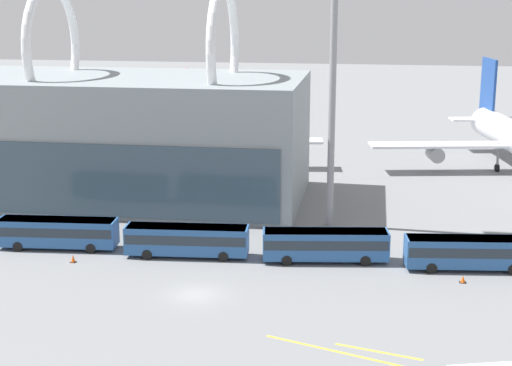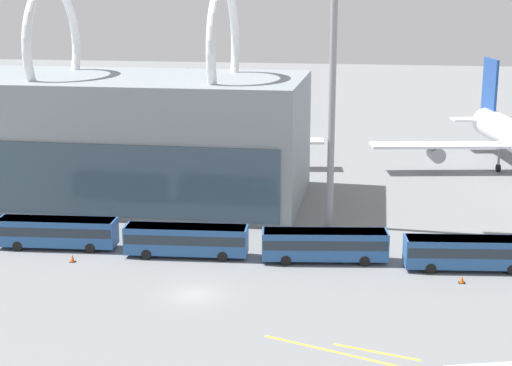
# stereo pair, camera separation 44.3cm
# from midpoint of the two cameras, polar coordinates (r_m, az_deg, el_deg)

# --- Properties ---
(ground_plane) EXTENTS (440.00, 440.00, 0.00)m
(ground_plane) POSITION_cam_midpoint_polar(r_m,az_deg,el_deg) (68.19, -4.55, -8.11)
(ground_plane) COLOR slate
(airliner_at_gate_near) EXTENTS (43.45, 42.10, 12.98)m
(airliner_at_gate_near) POSITION_cam_midpoint_polar(r_m,az_deg,el_deg) (114.52, -6.12, 3.43)
(airliner_at_gate_near) COLOR white
(airliner_at_gate_near) RESTS_ON ground_plane
(shuttle_bus_0) EXTENTS (12.19, 3.54, 3.07)m
(shuttle_bus_0) POSITION_cam_midpoint_polar(r_m,az_deg,el_deg) (81.73, -14.39, -3.41)
(shuttle_bus_0) COLOR #285693
(shuttle_bus_0) RESTS_ON ground_plane
(shuttle_bus_1) EXTENTS (12.19, 3.54, 3.07)m
(shuttle_bus_1) POSITION_cam_midpoint_polar(r_m,az_deg,el_deg) (77.13, -5.21, -4.06)
(shuttle_bus_1) COLOR #285693
(shuttle_bus_1) RESTS_ON ground_plane
(shuttle_bus_2) EXTENTS (12.28, 4.28, 3.07)m
(shuttle_bus_2) POSITION_cam_midpoint_polar(r_m,az_deg,el_deg) (75.70, 4.90, -4.40)
(shuttle_bus_2) COLOR #285693
(shuttle_bus_2) RESTS_ON ground_plane
(shuttle_bus_3) EXTENTS (12.26, 4.01, 3.07)m
(shuttle_bus_3) POSITION_cam_midpoint_polar(r_m,az_deg,el_deg) (75.93, 15.15, -4.79)
(shuttle_bus_3) COLOR #285693
(shuttle_bus_3) RESTS_ON ground_plane
(floodlight_mast) EXTENTS (2.69, 2.69, 27.08)m
(floodlight_mast) POSITION_cam_midpoint_polar(r_m,az_deg,el_deg) (84.44, 5.46, 7.77)
(floodlight_mast) COLOR gray
(floodlight_mast) RESTS_ON ground_plane
(lane_stripe_0) EXTENTS (6.35, 1.94, 0.01)m
(lane_stripe_0) POSITION_cam_midpoint_polar(r_m,az_deg,el_deg) (58.64, 8.68, -12.04)
(lane_stripe_0) COLOR yellow
(lane_stripe_0) RESTS_ON ground_plane
(lane_stripe_2) EXTENTS (10.27, 3.81, 0.01)m
(lane_stripe_2) POSITION_cam_midpoint_polar(r_m,az_deg,el_deg) (58.40, 5.39, -12.05)
(lane_stripe_2) COLOR yellow
(lane_stripe_2) RESTS_ON ground_plane
(traffic_cone_1) EXTENTS (0.56, 0.56, 0.75)m
(traffic_cone_1) POSITION_cam_midpoint_polar(r_m,az_deg,el_deg) (77.71, -13.32, -5.37)
(traffic_cone_1) COLOR black
(traffic_cone_1) RESTS_ON ground_plane
(traffic_cone_2) EXTENTS (0.60, 0.60, 0.67)m
(traffic_cone_2) POSITION_cam_midpoint_polar(r_m,az_deg,el_deg) (72.93, 14.65, -6.78)
(traffic_cone_2) COLOR black
(traffic_cone_2) RESTS_ON ground_plane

